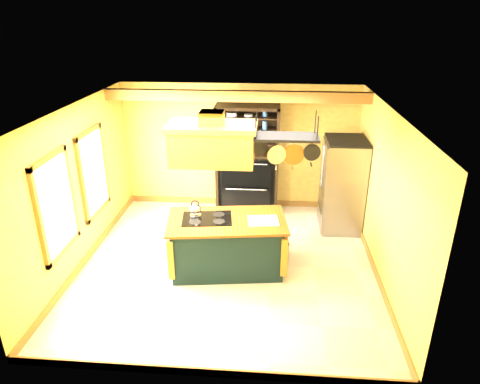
# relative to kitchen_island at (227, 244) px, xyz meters

# --- Properties ---
(floor) EXTENTS (5.00, 5.00, 0.00)m
(floor) POSITION_rel_kitchen_island_xyz_m (0.00, 0.12, -0.47)
(floor) COLOR beige
(floor) RESTS_ON ground
(ceiling) EXTENTS (5.00, 5.00, 0.00)m
(ceiling) POSITION_rel_kitchen_island_xyz_m (0.00, 0.12, 2.23)
(ceiling) COLOR white
(ceiling) RESTS_ON wall_back
(wall_back) EXTENTS (5.00, 0.02, 2.70)m
(wall_back) POSITION_rel_kitchen_island_xyz_m (0.00, 2.62, 0.88)
(wall_back) COLOR #E7BF54
(wall_back) RESTS_ON floor
(wall_front) EXTENTS (5.00, 0.02, 2.70)m
(wall_front) POSITION_rel_kitchen_island_xyz_m (0.00, -2.38, 0.88)
(wall_front) COLOR #E7BF54
(wall_front) RESTS_ON floor
(wall_left) EXTENTS (0.02, 5.00, 2.70)m
(wall_left) POSITION_rel_kitchen_island_xyz_m (-2.50, 0.12, 0.88)
(wall_left) COLOR #E7BF54
(wall_left) RESTS_ON floor
(wall_right) EXTENTS (0.02, 5.00, 2.70)m
(wall_right) POSITION_rel_kitchen_island_xyz_m (2.50, 0.12, 0.88)
(wall_right) COLOR #E7BF54
(wall_right) RESTS_ON floor
(ceiling_beam) EXTENTS (5.00, 0.15, 0.20)m
(ceiling_beam) POSITION_rel_kitchen_island_xyz_m (0.00, 1.82, 2.12)
(ceiling_beam) COLOR olive
(ceiling_beam) RESTS_ON ceiling
(window_near) EXTENTS (0.06, 1.06, 1.56)m
(window_near) POSITION_rel_kitchen_island_xyz_m (-2.46, -0.68, 0.93)
(window_near) COLOR olive
(window_near) RESTS_ON wall_left
(window_far) EXTENTS (0.06, 1.06, 1.56)m
(window_far) POSITION_rel_kitchen_island_xyz_m (-2.46, 0.72, 0.93)
(window_far) COLOR olive
(window_far) RESTS_ON wall_left
(kitchen_island) EXTENTS (2.05, 1.31, 1.11)m
(kitchen_island) POSITION_rel_kitchen_island_xyz_m (0.00, 0.00, 0.00)
(kitchen_island) COLOR #12282A
(kitchen_island) RESTS_ON floor
(range_hood) EXTENTS (1.34, 0.76, 0.80)m
(range_hood) POSITION_rel_kitchen_island_xyz_m (-0.20, -0.00, 1.76)
(range_hood) COLOR #BD7B2F
(range_hood) RESTS_ON ceiling
(pot_rack) EXTENTS (1.04, 0.49, 0.83)m
(pot_rack) POSITION_rel_kitchen_island_xyz_m (0.91, 0.00, 1.78)
(pot_rack) COLOR black
(pot_rack) RESTS_ON ceiling
(refrigerator) EXTENTS (0.78, 0.92, 1.80)m
(refrigerator) POSITION_rel_kitchen_island_xyz_m (2.10, 1.69, 0.41)
(refrigerator) COLOR gray
(refrigerator) RESTS_ON floor
(hutch) EXTENTS (1.31, 0.59, 2.31)m
(hutch) POSITION_rel_kitchen_island_xyz_m (0.19, 2.37, 0.42)
(hutch) COLOR black
(hutch) RESTS_ON floor
(floor_register) EXTENTS (0.30, 0.17, 0.01)m
(floor_register) POSITION_rel_kitchen_island_xyz_m (-1.89, -0.72, -0.46)
(floor_register) COLOR black
(floor_register) RESTS_ON floor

